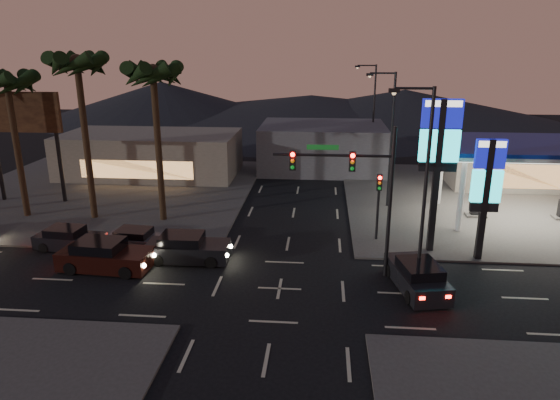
# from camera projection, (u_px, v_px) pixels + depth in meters

# --- Properties ---
(ground) EXTENTS (140.00, 140.00, 0.00)m
(ground) POSITION_uv_depth(u_px,v_px,m) (280.00, 289.00, 25.23)
(ground) COLOR black
(ground) RESTS_ON ground
(corner_lot_ne) EXTENTS (24.00, 24.00, 0.12)m
(corner_lot_ne) POSITION_uv_depth(u_px,v_px,m) (500.00, 201.00, 39.12)
(corner_lot_ne) COLOR #47443F
(corner_lot_ne) RESTS_ON ground
(corner_lot_nw) EXTENTS (24.00, 24.00, 0.12)m
(corner_lot_nw) POSITION_uv_depth(u_px,v_px,m) (106.00, 192.00, 41.75)
(corner_lot_nw) COLOR #47443F
(corner_lot_nw) RESTS_ON ground
(gas_station) EXTENTS (12.20, 8.20, 5.47)m
(gas_station) POSITION_uv_depth(u_px,v_px,m) (529.00, 148.00, 33.83)
(gas_station) COLOR silver
(gas_station) RESTS_ON ground
(convenience_store) EXTENTS (10.00, 6.00, 4.00)m
(convenience_store) POSITION_uv_depth(u_px,v_px,m) (507.00, 163.00, 43.14)
(convenience_store) COLOR #726B5B
(convenience_store) RESTS_ON ground
(pylon_sign_tall) EXTENTS (2.20, 0.35, 9.00)m
(pylon_sign_tall) POSITION_uv_depth(u_px,v_px,m) (439.00, 146.00, 27.87)
(pylon_sign_tall) COLOR black
(pylon_sign_tall) RESTS_ON ground
(pylon_sign_short) EXTENTS (1.60, 0.35, 7.00)m
(pylon_sign_short) POSITION_uv_depth(u_px,v_px,m) (487.00, 182.00, 27.23)
(pylon_sign_short) COLOR black
(pylon_sign_short) RESTS_ON ground
(traffic_signal_mast) EXTENTS (6.10, 0.39, 8.00)m
(traffic_signal_mast) POSITION_uv_depth(u_px,v_px,m) (357.00, 180.00, 25.26)
(traffic_signal_mast) COLOR black
(traffic_signal_mast) RESTS_ON ground
(pedestal_signal) EXTENTS (0.32, 0.39, 4.30)m
(pedestal_signal) POSITION_uv_depth(u_px,v_px,m) (379.00, 196.00, 30.55)
(pedestal_signal) COLOR black
(pedestal_signal) RESTS_ON ground
(streetlight_near) EXTENTS (2.14, 0.25, 10.00)m
(streetlight_near) POSITION_uv_depth(u_px,v_px,m) (422.00, 177.00, 23.93)
(streetlight_near) COLOR black
(streetlight_near) RESTS_ON ground
(streetlight_mid) EXTENTS (2.14, 0.25, 10.00)m
(streetlight_mid) POSITION_uv_depth(u_px,v_px,m) (389.00, 132.00, 36.30)
(streetlight_mid) COLOR black
(streetlight_mid) RESTS_ON ground
(streetlight_far) EXTENTS (2.14, 0.25, 10.00)m
(streetlight_far) POSITION_uv_depth(u_px,v_px,m) (372.00, 109.00, 49.62)
(streetlight_far) COLOR black
(streetlight_far) RESTS_ON ground
(palm_a) EXTENTS (4.41, 4.41, 10.86)m
(palm_a) POSITION_uv_depth(u_px,v_px,m) (154.00, 83.00, 32.21)
(palm_a) COLOR black
(palm_a) RESTS_ON ground
(palm_b) EXTENTS (4.41, 4.41, 11.46)m
(palm_b) POSITION_uv_depth(u_px,v_px,m) (78.00, 74.00, 32.46)
(palm_b) COLOR black
(palm_b) RESTS_ON ground
(palm_c) EXTENTS (4.41, 4.41, 10.26)m
(palm_c) POSITION_uv_depth(u_px,v_px,m) (8.00, 91.00, 33.19)
(palm_c) COLOR black
(palm_c) RESTS_ON ground
(billboard) EXTENTS (6.00, 0.30, 8.50)m
(billboard) POSITION_uv_depth(u_px,v_px,m) (23.00, 121.00, 37.40)
(billboard) COLOR black
(billboard) RESTS_ON ground
(building_far_west) EXTENTS (16.00, 8.00, 4.00)m
(building_far_west) POSITION_uv_depth(u_px,v_px,m) (151.00, 154.00, 46.72)
(building_far_west) COLOR #726B5B
(building_far_west) RESTS_ON ground
(building_far_mid) EXTENTS (12.00, 9.00, 4.40)m
(building_far_mid) POSITION_uv_depth(u_px,v_px,m) (323.00, 147.00, 49.15)
(building_far_mid) COLOR #4C4C51
(building_far_mid) RESTS_ON ground
(hill_left) EXTENTS (40.00, 40.00, 6.00)m
(hill_left) POSITION_uv_depth(u_px,v_px,m) (162.00, 100.00, 83.47)
(hill_left) COLOR black
(hill_left) RESTS_ON ground
(hill_right) EXTENTS (50.00, 50.00, 5.00)m
(hill_right) POSITION_uv_depth(u_px,v_px,m) (404.00, 105.00, 80.34)
(hill_right) COLOR black
(hill_right) RESTS_ON ground
(hill_center) EXTENTS (60.00, 60.00, 4.00)m
(hill_center) POSITION_uv_depth(u_px,v_px,m) (311.00, 108.00, 81.72)
(hill_center) COLOR black
(hill_center) RESTS_ON ground
(car_lane_a_front) EXTENTS (4.86, 2.11, 1.57)m
(car_lane_a_front) POSITION_uv_depth(u_px,v_px,m) (187.00, 248.00, 28.35)
(car_lane_a_front) COLOR black
(car_lane_a_front) RESTS_ON ground
(car_lane_a_mid) EXTENTS (5.20, 2.44, 1.66)m
(car_lane_a_mid) POSITION_uv_depth(u_px,v_px,m) (104.00, 256.00, 27.22)
(car_lane_a_mid) COLOR black
(car_lane_a_mid) RESTS_ON ground
(car_lane_b_front) EXTENTS (4.14, 2.01, 1.31)m
(car_lane_b_front) POSITION_uv_depth(u_px,v_px,m) (138.00, 240.00, 29.83)
(car_lane_b_front) COLOR #605F62
(car_lane_b_front) RESTS_ON ground
(car_lane_b_mid) EXTENTS (4.24, 2.03, 1.35)m
(car_lane_b_mid) POSITION_uv_depth(u_px,v_px,m) (69.00, 239.00, 30.02)
(car_lane_b_mid) COLOR black
(car_lane_b_mid) RESTS_ON ground
(suv_station) EXTENTS (2.79, 4.87, 1.53)m
(suv_station) POSITION_uv_depth(u_px,v_px,m) (417.00, 276.00, 24.95)
(suv_station) COLOR black
(suv_station) RESTS_ON ground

